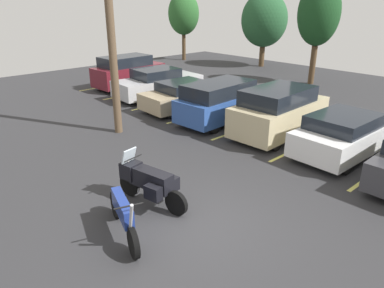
{
  "coord_description": "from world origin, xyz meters",
  "views": [
    {
      "loc": [
        5.45,
        -5.11,
        5.1
      ],
      "look_at": [
        -1.9,
        1.66,
        1.09
      ],
      "focal_mm": 34.07,
      "sensor_mm": 36.0,
      "label": 1
    }
  ],
  "objects_px": {
    "car_maroon": "(128,72)",
    "car_tan": "(187,95)",
    "car_champagne": "(279,112)",
    "car_blue": "(223,101)",
    "motorcycle_second": "(123,215)",
    "car_silver": "(158,83)",
    "car_white": "(346,134)",
    "utility_pole": "(110,20)",
    "motorcycle_touring": "(149,181)"
  },
  "relations": [
    {
      "from": "car_maroon",
      "to": "motorcycle_second",
      "type": "bearing_deg",
      "value": -33.88
    },
    {
      "from": "car_maroon",
      "to": "car_champagne",
      "type": "height_order",
      "value": "car_champagne"
    },
    {
      "from": "motorcycle_touring",
      "to": "car_blue",
      "type": "height_order",
      "value": "car_blue"
    },
    {
      "from": "car_silver",
      "to": "car_champagne",
      "type": "relative_size",
      "value": 1.14
    },
    {
      "from": "motorcycle_touring",
      "to": "car_silver",
      "type": "bearing_deg",
      "value": 141.07
    },
    {
      "from": "car_silver",
      "to": "utility_pole",
      "type": "xyz_separation_m",
      "value": [
        3.44,
        -4.72,
        3.58
      ]
    },
    {
      "from": "motorcycle_touring",
      "to": "car_blue",
      "type": "bearing_deg",
      "value": 118.01
    },
    {
      "from": "motorcycle_second",
      "to": "car_silver",
      "type": "height_order",
      "value": "car_silver"
    },
    {
      "from": "car_silver",
      "to": "car_tan",
      "type": "bearing_deg",
      "value": -7.48
    },
    {
      "from": "car_maroon",
      "to": "car_tan",
      "type": "bearing_deg",
      "value": -4.59
    },
    {
      "from": "car_white",
      "to": "utility_pole",
      "type": "relative_size",
      "value": 0.54
    },
    {
      "from": "motorcycle_second",
      "to": "car_white",
      "type": "bearing_deg",
      "value": 82.15
    },
    {
      "from": "car_blue",
      "to": "car_white",
      "type": "bearing_deg",
      "value": 4.89
    },
    {
      "from": "car_blue",
      "to": "motorcycle_second",
      "type": "bearing_deg",
      "value": -61.53
    },
    {
      "from": "motorcycle_touring",
      "to": "car_silver",
      "type": "xyz_separation_m",
      "value": [
        -8.84,
        7.14,
        0.1
      ]
    },
    {
      "from": "car_maroon",
      "to": "car_tan",
      "type": "distance_m",
      "value": 5.91
    },
    {
      "from": "utility_pole",
      "to": "car_silver",
      "type": "bearing_deg",
      "value": 126.11
    },
    {
      "from": "car_blue",
      "to": "car_champagne",
      "type": "xyz_separation_m",
      "value": [
        2.73,
        0.3,
        0.05
      ]
    },
    {
      "from": "motorcycle_touring",
      "to": "car_blue",
      "type": "distance_m",
      "value": 7.48
    },
    {
      "from": "car_maroon",
      "to": "car_blue",
      "type": "relative_size",
      "value": 0.93
    },
    {
      "from": "motorcycle_second",
      "to": "car_silver",
      "type": "xyz_separation_m",
      "value": [
        -9.6,
        8.42,
        0.22
      ]
    },
    {
      "from": "motorcycle_second",
      "to": "car_champagne",
      "type": "relative_size",
      "value": 0.51
    },
    {
      "from": "motorcycle_touring",
      "to": "motorcycle_second",
      "type": "relative_size",
      "value": 1.02
    },
    {
      "from": "car_blue",
      "to": "car_champagne",
      "type": "bearing_deg",
      "value": 6.25
    },
    {
      "from": "car_tan",
      "to": "car_champagne",
      "type": "relative_size",
      "value": 1.09
    },
    {
      "from": "car_maroon",
      "to": "car_white",
      "type": "bearing_deg",
      "value": -0.74
    },
    {
      "from": "car_maroon",
      "to": "car_white",
      "type": "height_order",
      "value": "car_maroon"
    },
    {
      "from": "car_silver",
      "to": "car_white",
      "type": "bearing_deg",
      "value": -0.39
    },
    {
      "from": "car_blue",
      "to": "car_tan",
      "type": "bearing_deg",
      "value": 176.14
    },
    {
      "from": "car_white",
      "to": "car_tan",
      "type": "bearing_deg",
      "value": -177.89
    },
    {
      "from": "motorcycle_second",
      "to": "car_blue",
      "type": "bearing_deg",
      "value": 118.47
    },
    {
      "from": "motorcycle_second",
      "to": "utility_pole",
      "type": "height_order",
      "value": "utility_pole"
    },
    {
      "from": "car_white",
      "to": "utility_pole",
      "type": "bearing_deg",
      "value": -147.55
    },
    {
      "from": "car_blue",
      "to": "utility_pole",
      "type": "relative_size",
      "value": 0.56
    },
    {
      "from": "car_maroon",
      "to": "car_blue",
      "type": "bearing_deg",
      "value": -4.37
    },
    {
      "from": "motorcycle_touring",
      "to": "car_maroon",
      "type": "distance_m",
      "value": 13.96
    },
    {
      "from": "motorcycle_touring",
      "to": "car_tan",
      "type": "distance_m",
      "value": 9.08
    },
    {
      "from": "motorcycle_second",
      "to": "car_tan",
      "type": "distance_m",
      "value": 10.55
    },
    {
      "from": "car_maroon",
      "to": "car_white",
      "type": "relative_size",
      "value": 0.95
    },
    {
      "from": "car_maroon",
      "to": "car_champagne",
      "type": "bearing_deg",
      "value": -1.76
    },
    {
      "from": "car_silver",
      "to": "car_blue",
      "type": "height_order",
      "value": "car_blue"
    },
    {
      "from": "motorcycle_touring",
      "to": "car_maroon",
      "type": "relative_size",
      "value": 0.52
    },
    {
      "from": "car_blue",
      "to": "car_champagne",
      "type": "relative_size",
      "value": 1.07
    },
    {
      "from": "car_maroon",
      "to": "car_tan",
      "type": "relative_size",
      "value": 0.92
    },
    {
      "from": "utility_pole",
      "to": "car_blue",
      "type": "bearing_deg",
      "value": 65.75
    },
    {
      "from": "motorcycle_second",
      "to": "car_silver",
      "type": "bearing_deg",
      "value": 138.76
    },
    {
      "from": "car_silver",
      "to": "car_tan",
      "type": "relative_size",
      "value": 1.05
    },
    {
      "from": "car_tan",
      "to": "car_blue",
      "type": "bearing_deg",
      "value": -3.86
    },
    {
      "from": "car_maroon",
      "to": "car_silver",
      "type": "height_order",
      "value": "car_maroon"
    },
    {
      "from": "car_silver",
      "to": "car_champagne",
      "type": "distance_m",
      "value": 8.07
    }
  ]
}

